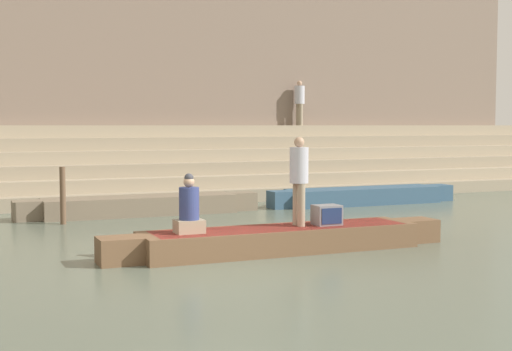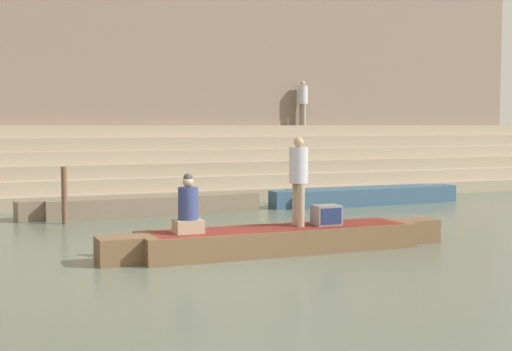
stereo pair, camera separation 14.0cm
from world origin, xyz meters
TOP-DOWN VIEW (x-y plane):
  - ground_plane at (0.00, 0.00)m, footprint 120.00×120.00m
  - ghat_steps at (0.00, 11.65)m, footprint 36.00×3.38m
  - back_wall at (0.00, 13.47)m, footprint 34.20×1.28m
  - rowboat_main at (1.81, 1.33)m, footprint 6.86×1.29m
  - person_standing at (2.21, 1.39)m, footprint 0.36×0.36m
  - person_rowing at (0.00, 1.32)m, footprint 0.50×0.39m
  - tv_set at (2.76, 1.28)m, footprint 0.51×0.40m
  - moored_boat_shore at (7.55, 7.72)m, footprint 6.18×1.13m
  - moored_boat_distant at (0.71, 7.80)m, footprint 6.50×1.13m
  - mooring_post at (-1.44, 6.76)m, footprint 0.14×0.14m
  - person_on_steps at (7.80, 12.59)m, footprint 0.37×0.37m

SIDE VIEW (x-z plane):
  - ground_plane at x=0.00m, z-range 0.00..0.00m
  - rowboat_main at x=1.81m, z-range 0.02..0.48m
  - moored_boat_shore at x=7.55m, z-range 0.02..0.51m
  - moored_boat_distant at x=0.71m, z-range 0.02..0.51m
  - tv_set at x=2.76m, z-range 0.46..0.85m
  - mooring_post at x=-1.44m, z-range 0.00..1.39m
  - ghat_steps at x=0.00m, z-range -0.33..2.05m
  - person_rowing at x=0.00m, z-range 0.35..1.41m
  - person_standing at x=2.21m, z-range 0.59..2.28m
  - person_on_steps at x=7.80m, z-range 2.49..4.11m
  - back_wall at x=0.00m, z-range -0.03..7.93m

